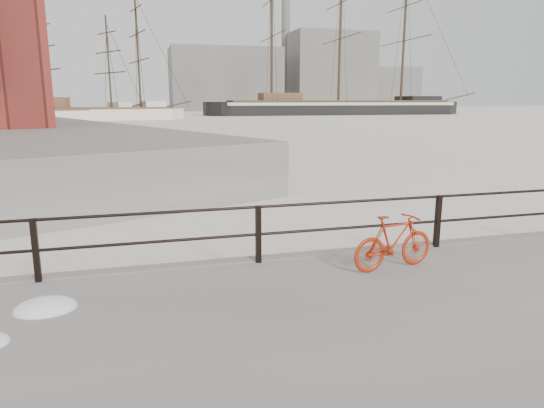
{
  "coord_description": "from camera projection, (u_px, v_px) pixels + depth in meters",
  "views": [
    {
      "loc": [
        -5.36,
        -7.93,
        3.1
      ],
      "look_at": [
        -2.81,
        1.5,
        1.0
      ],
      "focal_mm": 32.0,
      "sensor_mm": 36.0,
      "label": 1
    }
  ],
  "objects": [
    {
      "name": "ground",
      "position": [
        430.0,
        261.0,
        9.5
      ],
      "size": [
        400.0,
        400.0,
        0.0
      ],
      "primitive_type": "plane",
      "color": "white",
      "rests_on": "ground"
    },
    {
      "name": "smokestack",
      "position": [
        286.0,
        40.0,
        157.15
      ],
      "size": [
        2.8,
        2.8,
        44.0
      ],
      "primitive_type": "cylinder",
      "color": "gray",
      "rests_on": "ground"
    },
    {
      "name": "schooner_left",
      "position": [
        83.0,
        121.0,
        73.87
      ],
      "size": [
        23.52,
        19.42,
        16.64
      ],
      "primitive_type": null,
      "rotation": [
        0.0,
        0.0,
        0.54
      ],
      "color": "white",
      "rests_on": "ground"
    },
    {
      "name": "barque_black",
      "position": [
        338.0,
        115.0,
        104.26
      ],
      "size": [
        65.17,
        22.51,
        36.31
      ],
      "primitive_type": null,
      "rotation": [
        0.0,
        0.0,
        -0.02
      ],
      "color": "black",
      "rests_on": "ground"
    },
    {
      "name": "industrial_west",
      "position": [
        225.0,
        80.0,
        144.83
      ],
      "size": [
        32.0,
        18.0,
        18.0
      ],
      "primitive_type": "cube",
      "color": "gray",
      "rests_on": "ground"
    },
    {
      "name": "industrial_east",
      "position": [
        384.0,
        89.0,
        169.49
      ],
      "size": [
        20.0,
        16.0,
        14.0
      ],
      "primitive_type": "cube",
      "color": "gray",
      "rests_on": "ground"
    },
    {
      "name": "schooner_mid",
      "position": [
        98.0,
        120.0,
        75.84
      ],
      "size": [
        31.86,
        19.16,
        21.32
      ],
      "primitive_type": null,
      "rotation": [
        0.0,
        0.0,
        0.23
      ],
      "color": "silver",
      "rests_on": "ground"
    },
    {
      "name": "industrial_mid",
      "position": [
        328.0,
        72.0,
        157.85
      ],
      "size": [
        26.0,
        20.0,
        24.0
      ],
      "primitive_type": "cube",
      "color": "gray",
      "rests_on": "ground"
    },
    {
      "name": "bicycle",
      "position": [
        394.0,
        242.0,
        7.98
      ],
      "size": [
        1.55,
        0.47,
        0.93
      ],
      "primitive_type": "imported",
      "rotation": [
        0.0,
        0.0,
        0.16
      ],
      "color": "#A9260B",
      "rests_on": "promenade"
    },
    {
      "name": "guardrail",
      "position": [
        438.0,
        221.0,
        9.18
      ],
      "size": [
        28.0,
        0.1,
        1.0
      ],
      "primitive_type": null,
      "color": "black",
      "rests_on": "promenade"
    }
  ]
}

